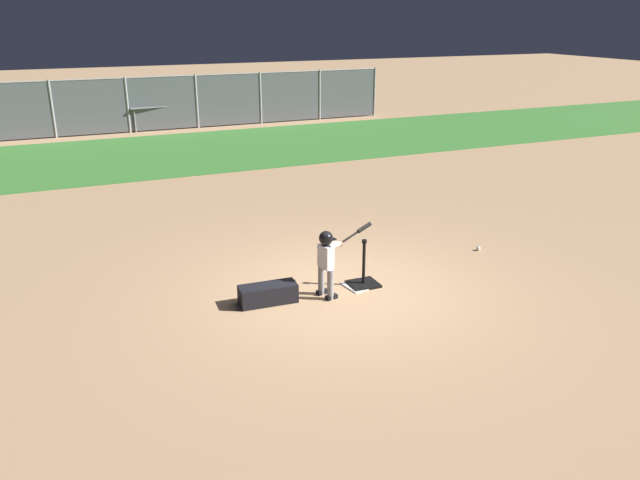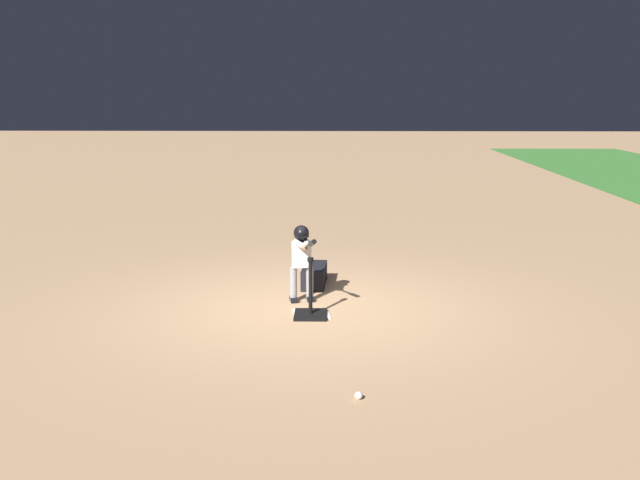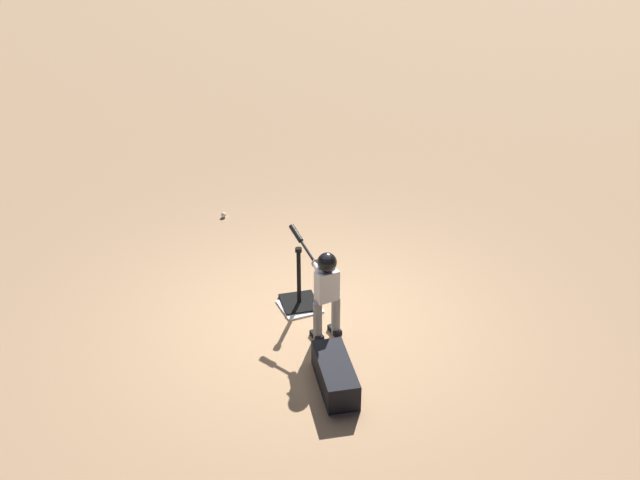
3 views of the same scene
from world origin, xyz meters
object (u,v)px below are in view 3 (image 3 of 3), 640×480
at_px(batting_tee, 299,297).
at_px(baseball, 224,215).
at_px(batter_child, 325,283).
at_px(equipment_bag, 335,375).

distance_m(batting_tee, baseball, 2.63).
xyz_separation_m(batter_child, baseball, (3.24, 0.66, -0.61)).
bearing_deg(batter_child, baseball, 11.60).
xyz_separation_m(batter_child, equipment_bag, (-0.89, 0.14, -0.51)).
relative_size(baseball, equipment_bag, 0.09).
distance_m(batting_tee, equipment_bag, 1.56).
bearing_deg(baseball, batter_child, -168.40).
relative_size(batting_tee, baseball, 10.17).
height_order(batter_child, equipment_bag, batter_child).
distance_m(batter_child, equipment_bag, 1.04).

